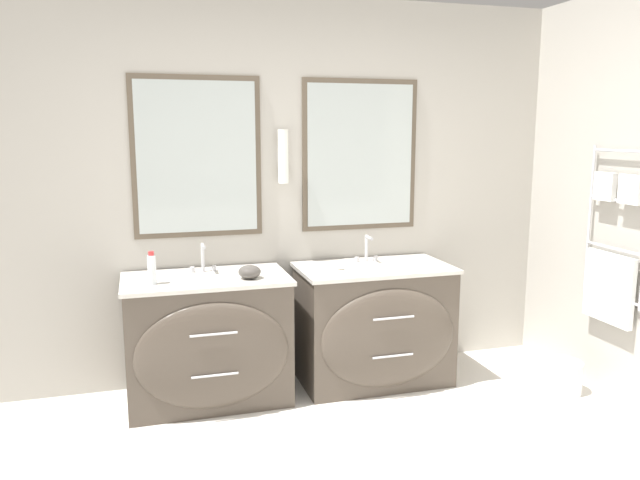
# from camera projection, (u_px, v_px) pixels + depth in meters

# --- Properties ---
(wall_back) EXTENTS (5.53, 0.15, 2.60)m
(wall_back) POSITION_uv_depth(u_px,v_px,m) (283.00, 190.00, 4.30)
(wall_back) COLOR #B2ADA3
(wall_back) RESTS_ON ground_plane
(vanity_left) EXTENTS (1.03, 0.65, 0.81)m
(vanity_left) POSITION_uv_depth(u_px,v_px,m) (208.00, 339.00, 3.94)
(vanity_left) COLOR #4C4238
(vanity_left) RESTS_ON ground_plane
(vanity_right) EXTENTS (1.03, 0.65, 0.81)m
(vanity_right) POSITION_uv_depth(u_px,v_px,m) (375.00, 324.00, 4.25)
(vanity_right) COLOR #4C4238
(vanity_right) RESTS_ON ground_plane
(faucet_left) EXTENTS (0.17, 0.12, 0.19)m
(faucet_left) POSITION_uv_depth(u_px,v_px,m) (203.00, 258.00, 4.02)
(faucet_left) COLOR silver
(faucet_left) RESTS_ON vanity_left
(faucet_right) EXTENTS (0.17, 0.12, 0.19)m
(faucet_right) POSITION_uv_depth(u_px,v_px,m) (367.00, 249.00, 4.33)
(faucet_right) COLOR silver
(faucet_right) RESTS_ON vanity_right
(toiletry_bottle) EXTENTS (0.05, 0.05, 0.20)m
(toiletry_bottle) POSITION_uv_depth(u_px,v_px,m) (152.00, 269.00, 3.70)
(toiletry_bottle) COLOR silver
(toiletry_bottle) RESTS_ON vanity_left
(amenity_bowl) EXTENTS (0.14, 0.14, 0.08)m
(amenity_bowl) POSITION_uv_depth(u_px,v_px,m) (250.00, 272.00, 3.86)
(amenity_bowl) COLOR #4C4742
(amenity_bowl) RESTS_ON vanity_left
(soap_dish) EXTENTS (0.09, 0.06, 0.04)m
(soap_dish) POSITION_uv_depth(u_px,v_px,m) (341.00, 271.00, 4.00)
(soap_dish) COLOR white
(soap_dish) RESTS_ON vanity_right
(waste_bin) EXTENTS (0.25, 0.25, 0.21)m
(waste_bin) POSITION_uv_depth(u_px,v_px,m) (563.00, 376.00, 4.13)
(waste_bin) COLOR silver
(waste_bin) RESTS_ON ground_plane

